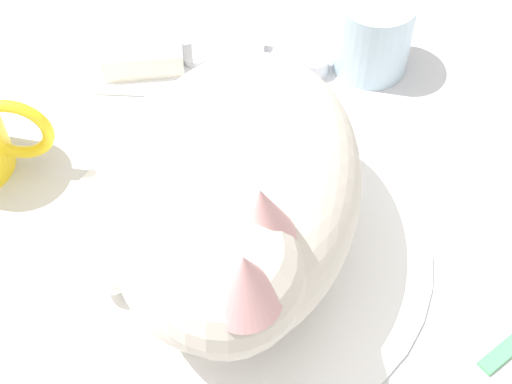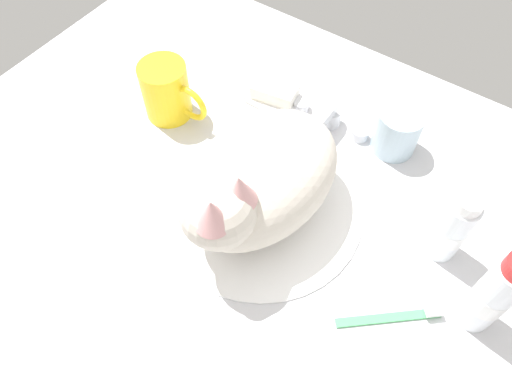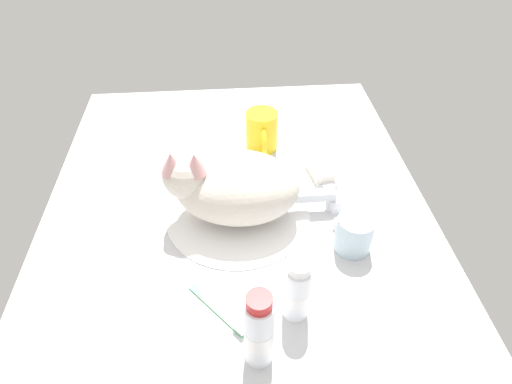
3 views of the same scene
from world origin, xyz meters
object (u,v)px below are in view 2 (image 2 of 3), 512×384
object	(u,v)px
toothpaste_bottle	(453,228)
mouthwash_bottle	(494,295)
cat	(254,182)
faucet	(326,120)
rinse_cup	(397,131)
soap_bar	(275,91)
toothbrush	(396,316)
coffee_mug	(167,91)

from	to	relation	value
toothpaste_bottle	mouthwash_bottle	xyz separation A→B (cm)	(7.42, -6.86, 1.30)
toothpaste_bottle	cat	bearing A→B (deg)	-158.30
faucet	mouthwash_bottle	world-z (taller)	mouthwash_bottle
rinse_cup	soap_bar	xyz separation A→B (cm)	(-21.38, -2.24, -1.37)
faucet	soap_bar	bearing A→B (deg)	176.49
toothbrush	faucet	bearing A→B (deg)	136.04
faucet	cat	bearing A→B (deg)	-90.59
rinse_cup	mouthwash_bottle	size ratio (longest dim) A/B	0.49
toothpaste_bottle	faucet	bearing A→B (deg)	157.14
cat	rinse_cup	distance (cm)	26.12
soap_bar	rinse_cup	bearing A→B (deg)	5.97
cat	soap_bar	bearing A→B (deg)	115.89
mouthwash_bottle	rinse_cup	bearing A→B (deg)	136.34
cat	toothbrush	distance (cm)	25.49
rinse_cup	toothpaste_bottle	distance (cm)	19.20
rinse_cup	soap_bar	world-z (taller)	rinse_cup
faucet	rinse_cup	xyz separation A→B (cm)	(11.00, 2.87, 1.53)
rinse_cup	mouthwash_bottle	distance (cm)	29.39
faucet	coffee_mug	world-z (taller)	coffee_mug
coffee_mug	toothpaste_bottle	distance (cm)	48.21
toothbrush	toothpaste_bottle	bearing A→B (deg)	86.72
soap_bar	toothbrush	distance (cm)	41.79
faucet	cat	size ratio (longest dim) A/B	0.49
coffee_mug	rinse_cup	world-z (taller)	coffee_mug
faucet	rinse_cup	distance (cm)	11.47
rinse_cup	toothbrush	bearing A→B (deg)	-63.49
cat	coffee_mug	size ratio (longest dim) A/B	2.34
coffee_mug	faucet	bearing A→B (deg)	26.41
cat	coffee_mug	bearing A→B (deg)	159.65
faucet	toothpaste_bottle	bearing A→B (deg)	-22.86
toothpaste_bottle	mouthwash_bottle	world-z (taller)	mouthwash_bottle
cat	rinse_cup	bearing A→B (deg)	64.20
rinse_cup	soap_bar	bearing A→B (deg)	-174.03
cat	mouthwash_bottle	bearing A→B (deg)	5.38
cat	toothpaste_bottle	distance (cm)	26.87
faucet	toothbrush	bearing A→B (deg)	-43.96
faucet	cat	world-z (taller)	cat
soap_bar	mouthwash_bottle	xyz separation A→B (cm)	(42.49, -17.91, 4.91)
cat	toothpaste_bottle	bearing A→B (deg)	21.70
coffee_mug	rinse_cup	size ratio (longest dim) A/B	1.61
mouthwash_bottle	toothpaste_bottle	bearing A→B (deg)	137.24
cat	coffee_mug	distance (cm)	25.05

